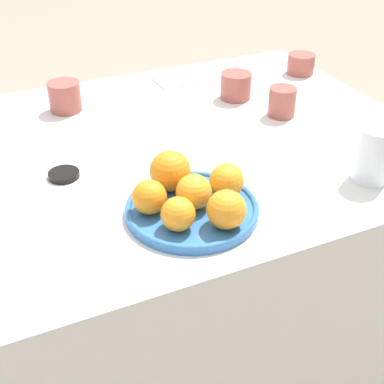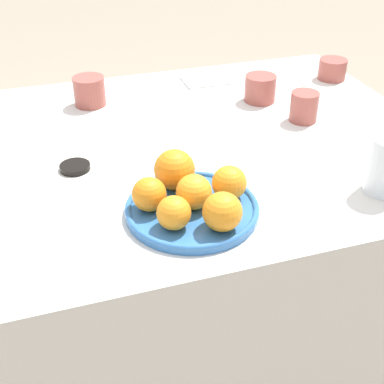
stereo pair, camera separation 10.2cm
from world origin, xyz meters
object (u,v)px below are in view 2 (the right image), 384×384
object	(u,v)px
orange_0	(194,192)
cup_0	(332,69)
orange_1	(222,212)
orange_3	(149,194)
orange_2	(174,170)
cup_2	(304,107)
orange_4	(229,183)
orange_5	(174,213)
soy_dish	(75,167)
cup_1	(89,91)
fruit_platter	(192,209)
cup_3	(260,88)
napkin	(205,80)

from	to	relation	value
orange_0	cup_0	xyz separation A→B (m)	(0.62, 0.55, -0.02)
orange_1	orange_3	xyz separation A→B (m)	(-0.11, 0.10, -0.00)
orange_2	cup_2	xyz separation A→B (m)	(0.41, 0.23, -0.02)
orange_1	orange_4	distance (m)	0.10
orange_1	orange_5	size ratio (longest dim) A/B	1.15
cup_0	soy_dish	world-z (taller)	cup_0
orange_0	cup_1	bearing A→B (deg)	100.92
cup_1	soy_dish	size ratio (longest dim) A/B	1.27
orange_5	soy_dish	size ratio (longest dim) A/B	0.95
cup_0	orange_1	bearing A→B (deg)	-133.35
fruit_platter	cup_2	world-z (taller)	cup_2
orange_4	soy_dish	world-z (taller)	orange_4
cup_1	orange_1	bearing A→B (deg)	-78.08
orange_2	cup_0	world-z (taller)	orange_2
orange_4	soy_dish	bearing A→B (deg)	140.16
cup_3	orange_4	bearing A→B (deg)	-120.63
napkin	cup_2	bearing A→B (deg)	-66.00
orange_1	orange_3	world-z (taller)	orange_1
orange_5	cup_2	bearing A→B (deg)	38.51
fruit_platter	orange_2	xyz separation A→B (m)	(-0.01, 0.08, 0.05)
orange_1	cup_3	size ratio (longest dim) A/B	0.85
orange_0	cup_2	bearing A→B (deg)	37.85
orange_3	cup_2	world-z (taller)	orange_3
orange_1	orange_3	distance (m)	0.15
cup_2	cup_3	bearing A→B (deg)	109.96
orange_3	orange_5	bearing A→B (deg)	-68.50
orange_0	soy_dish	distance (m)	0.31
orange_0	cup_3	xyz separation A→B (m)	(0.34, 0.46, -0.01)
orange_1	cup_3	xyz separation A→B (m)	(0.32, 0.54, -0.01)
napkin	cup_1	bearing A→B (deg)	-169.07
orange_2	soy_dish	distance (m)	0.25
orange_4	napkin	bearing A→B (deg)	74.98
soy_dish	orange_0	bearing A→B (deg)	-50.20
fruit_platter	orange_1	xyz separation A→B (m)	(0.03, -0.08, 0.04)
cup_1	napkin	world-z (taller)	cup_1
fruit_platter	orange_5	distance (m)	0.08
orange_2	orange_4	bearing A→B (deg)	-37.48
orange_5	orange_3	bearing A→B (deg)	111.50
cup_1	soy_dish	distance (m)	0.35
orange_5	cup_0	distance (m)	0.90
orange_0	orange_2	bearing A→B (deg)	100.87
orange_4	cup_0	size ratio (longest dim) A/B	0.83
orange_0	orange_3	world-z (taller)	orange_0
fruit_platter	orange_4	bearing A→B (deg)	7.18
orange_3	cup_1	xyz separation A→B (m)	(-0.03, 0.56, -0.01)
orange_3	cup_3	bearing A→B (deg)	46.01
orange_3	cup_3	distance (m)	0.61
orange_5	napkin	distance (m)	0.77
orange_4	cup_3	size ratio (longest dim) A/B	0.80
cup_0	cup_3	xyz separation A→B (m)	(-0.28, -0.09, 0.01)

